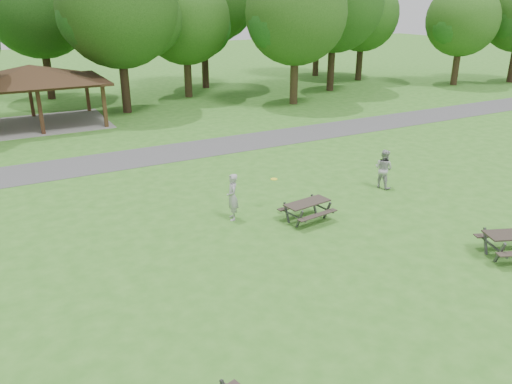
% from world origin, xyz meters
% --- Properties ---
extents(ground, '(160.00, 160.00, 0.00)m').
position_xyz_m(ground, '(0.00, 0.00, 0.00)').
color(ground, '#367722').
rests_on(ground, ground).
extents(asphalt_path, '(120.00, 3.20, 0.02)m').
position_xyz_m(asphalt_path, '(0.00, 14.00, 0.01)').
color(asphalt_path, '#4A4A4C').
rests_on(asphalt_path, ground).
extents(pavilion, '(8.60, 7.01, 3.76)m').
position_xyz_m(pavilion, '(-4.00, 24.00, 3.06)').
color(pavilion, '#322112').
rests_on(pavilion, ground).
extents(tree_row_e, '(8.40, 8.00, 11.02)m').
position_xyz_m(tree_row_e, '(2.10, 25.03, 6.78)').
color(tree_row_e, black).
rests_on(tree_row_e, ground).
extents(tree_row_f, '(7.35, 7.00, 9.55)m').
position_xyz_m(tree_row_f, '(8.09, 28.53, 5.84)').
color(tree_row_f, '#322316').
rests_on(tree_row_f, ground).
extents(tree_row_g, '(7.77, 7.40, 10.25)m').
position_xyz_m(tree_row_g, '(14.09, 22.03, 6.33)').
color(tree_row_g, '#332516').
rests_on(tree_row_g, ground).
extents(tree_row_h, '(8.61, 8.20, 11.37)m').
position_xyz_m(tree_row_h, '(20.10, 25.53, 7.03)').
color(tree_row_h, black).
rests_on(tree_row_h, ground).
extents(tree_row_i, '(7.14, 6.80, 9.52)m').
position_xyz_m(tree_row_i, '(26.08, 29.03, 5.91)').
color(tree_row_i, black).
rests_on(tree_row_i, ground).
extents(tree_row_j, '(6.72, 6.40, 8.96)m').
position_xyz_m(tree_row_j, '(32.08, 22.53, 5.56)').
color(tree_row_j, '#322116').
rests_on(tree_row_j, ground).
extents(tree_deep_b, '(8.40, 8.00, 11.13)m').
position_xyz_m(tree_deep_b, '(-1.90, 33.03, 6.89)').
color(tree_deep_b, black).
rests_on(tree_deep_b, ground).
extents(tree_deep_d, '(8.40, 8.00, 11.27)m').
position_xyz_m(tree_deep_d, '(24.10, 33.53, 7.03)').
color(tree_deep_d, black).
rests_on(tree_deep_d, ground).
extents(picnic_table_middle, '(1.88, 1.58, 0.74)m').
position_xyz_m(picnic_table_middle, '(2.86, 3.56, 0.55)').
color(picnic_table_middle, '#2F2721').
rests_on(picnic_table_middle, ground).
extents(frisbee_in_flight, '(0.27, 0.27, 0.02)m').
position_xyz_m(frisbee_in_flight, '(2.27, 4.92, 1.27)').
color(frisbee_in_flight, '#FFF328').
rests_on(frisbee_in_flight, ground).
extents(frisbee_thrower, '(0.59, 0.73, 1.74)m').
position_xyz_m(frisbee_thrower, '(0.54, 4.94, 0.87)').
color(frisbee_thrower, '#A3A3A5').
rests_on(frisbee_thrower, ground).
extents(frisbee_catcher, '(0.83, 0.95, 1.67)m').
position_xyz_m(frisbee_catcher, '(7.60, 4.87, 0.84)').
color(frisbee_catcher, '#B0B1B3').
rests_on(frisbee_catcher, ground).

